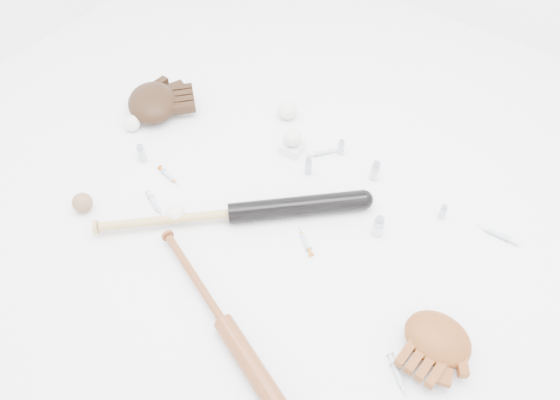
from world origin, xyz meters
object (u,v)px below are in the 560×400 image
Objects in this scene: pedestal at (292,148)px; glove_dark at (152,102)px; bat_wood at (224,323)px; bat_dark at (232,213)px.

glove_dark is at bearing -166.27° from pedestal.
bat_wood is 1.04m from glove_dark.
bat_dark is at bearing 20.65° from glove_dark.
bat_wood is at bearing -70.06° from pedestal.
bat_wood is 10.87× the size of pedestal.
bat_wood reaches higher than pedestal.
bat_dark is at bearing 146.93° from bat_wood.
glove_dark is 0.61m from pedestal.
glove_dark reaches higher than bat_dark.
glove_dark is 3.80× the size of pedestal.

